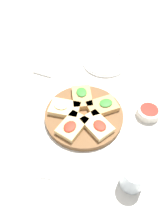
{
  "coord_description": "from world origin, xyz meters",
  "views": [
    {
      "loc": [
        0.51,
        0.04,
        0.68
      ],
      "look_at": [
        0.0,
        0.0,
        0.03
      ],
      "focal_mm": 35.0,
      "sensor_mm": 36.0,
      "label": 1
    }
  ],
  "objects": [
    {
      "name": "dipping_bowl",
      "position": [
        -0.03,
        0.25,
        0.02
      ],
      "size": [
        0.09,
        0.09,
        0.03
      ],
      "color": "silver",
      "rests_on": "ground_plane"
    },
    {
      "name": "focaccia_slice_4",
      "position": [
        0.07,
        -0.04,
        0.03
      ],
      "size": [
        0.13,
        0.12,
        0.03
      ],
      "color": "#DBB775",
      "rests_on": "serving_board"
    },
    {
      "name": "napkin_stack",
      "position": [
        -0.27,
        -0.2,
        0.01
      ],
      "size": [
        0.13,
        0.12,
        0.01
      ],
      "primitive_type": "cube",
      "rotation": [
        0.0,
        0.0,
        -0.3
      ],
      "color": "white",
      "rests_on": "ground_plane"
    },
    {
      "name": "focaccia_slice_1",
      "position": [
        -0.03,
        0.07,
        0.03
      ],
      "size": [
        0.12,
        0.13,
        0.03
      ],
      "color": "tan",
      "rests_on": "serving_board"
    },
    {
      "name": "focaccia_slice_3",
      "position": [
        -0.01,
        -0.08,
        0.03
      ],
      "size": [
        0.09,
        0.12,
        0.03
      ],
      "color": "#E5C689",
      "rests_on": "serving_board"
    },
    {
      "name": "plate_right",
      "position": [
        0.37,
        -0.1,
        0.01
      ],
      "size": [
        0.25,
        0.25,
        0.02
      ],
      "color": "white",
      "rests_on": "ground_plane"
    },
    {
      "name": "focaccia_slice_0",
      "position": [
        0.06,
        0.05,
        0.03
      ],
      "size": [
        0.13,
        0.13,
        0.03
      ],
      "color": "#E5C689",
      "rests_on": "serving_board"
    },
    {
      "name": "serving_board",
      "position": [
        0.0,
        0.0,
        0.01
      ],
      "size": [
        0.3,
        0.3,
        0.02
      ],
      "primitive_type": "cylinder",
      "color": "brown",
      "rests_on": "ground_plane"
    },
    {
      "name": "ground_plane",
      "position": [
        0.0,
        0.0,
        0.0
      ],
      "size": [
        3.0,
        3.0,
        0.0
      ],
      "primitive_type": "plane",
      "color": "beige"
    },
    {
      "name": "focaccia_slice_2",
      "position": [
        -0.08,
        -0.02,
        0.03
      ],
      "size": [
        0.13,
        0.1,
        0.03
      ],
      "color": "tan",
      "rests_on": "serving_board"
    },
    {
      "name": "plate_left",
      "position": [
        -0.33,
        0.07,
        0.01
      ],
      "size": [
        0.21,
        0.21,
        0.02
      ],
      "color": "white",
      "rests_on": "ground_plane"
    },
    {
      "name": "water_glass",
      "position": [
        0.25,
        0.17,
        0.05
      ],
      "size": [
        0.08,
        0.08,
        0.1
      ],
      "primitive_type": "cylinder",
      "color": "silver",
      "rests_on": "ground_plane"
    }
  ]
}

